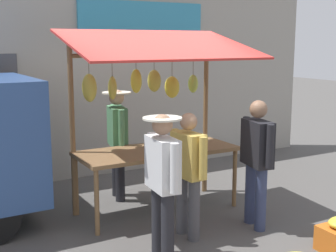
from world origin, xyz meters
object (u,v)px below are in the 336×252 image
at_px(shopper_with_ponytail, 188,168).
at_px(shopper_in_striped_shirt, 257,155).
at_px(market_stall, 155,100).
at_px(vendor_with_sunhat, 117,135).
at_px(shopper_in_grey_tee, 162,176).

bearing_deg(shopper_with_ponytail, shopper_in_striped_shirt, -102.66).
height_order(market_stall, vendor_with_sunhat, market_stall).
bearing_deg(vendor_with_sunhat, shopper_with_ponytail, 17.52).
height_order(shopper_in_striped_shirt, shopper_with_ponytail, shopper_in_striped_shirt).
xyz_separation_m(market_stall, vendor_with_sunhat, (0.26, -0.70, -0.59)).
relative_size(shopper_in_grey_tee, shopper_with_ponytail, 1.05).
bearing_deg(shopper_in_grey_tee, market_stall, -20.21).
bearing_deg(shopper_with_ponytail, shopper_in_grey_tee, 120.73).
xyz_separation_m(market_stall, shopper_with_ponytail, (0.10, 1.01, -0.70)).
height_order(shopper_in_grey_tee, shopper_in_striped_shirt, shopper_in_striped_shirt).
distance_m(vendor_with_sunhat, shopper_in_grey_tee, 2.12).
bearing_deg(market_stall, vendor_with_sunhat, -69.36).
bearing_deg(vendor_with_sunhat, shopper_in_grey_tee, 1.52).
height_order(market_stall, shopper_in_striped_shirt, market_stall).
relative_size(vendor_with_sunhat, shopper_in_grey_tee, 1.03).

